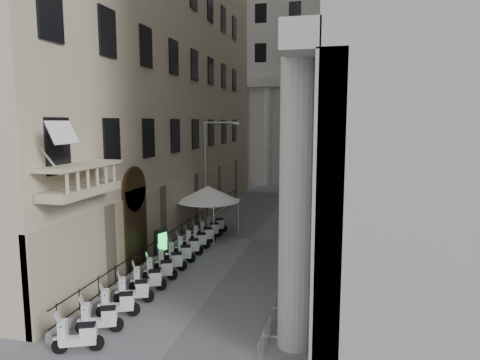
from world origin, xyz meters
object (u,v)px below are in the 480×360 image
at_px(info_kiosk, 161,245).
at_px(pedestrian_a, 294,212).
at_px(pedestrian_b, 306,208).
at_px(security_tent, 205,193).
at_px(street_lamp, 210,166).
at_px(scooter_0, 79,352).

distance_m(info_kiosk, pedestrian_a, 12.83).
xyz_separation_m(pedestrian_a, pedestrian_b, (0.81, 2.07, -0.03)).
relative_size(info_kiosk, pedestrian_b, 1.13).
distance_m(security_tent, pedestrian_b, 9.70).
bearing_deg(info_kiosk, pedestrian_b, 81.65).
bearing_deg(street_lamp, info_kiosk, -110.08).
height_order(info_kiosk, pedestrian_b, info_kiosk).
height_order(street_lamp, pedestrian_b, street_lamp).
relative_size(security_tent, street_lamp, 0.55).
bearing_deg(street_lamp, pedestrian_a, 12.09).
distance_m(security_tent, pedestrian_a, 7.75).
distance_m(scooter_0, pedestrian_a, 21.58).
relative_size(scooter_0, info_kiosk, 0.81).
height_order(scooter_0, info_kiosk, info_kiosk).
relative_size(security_tent, pedestrian_b, 2.66).
bearing_deg(security_tent, pedestrian_a, 39.13).
relative_size(info_kiosk, pedestrian_a, 1.10).
height_order(security_tent, pedestrian_b, security_tent).
height_order(street_lamp, info_kiosk, street_lamp).
bearing_deg(scooter_0, pedestrian_a, -36.73).
height_order(info_kiosk, pedestrian_a, info_kiosk).
relative_size(security_tent, info_kiosk, 2.35).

